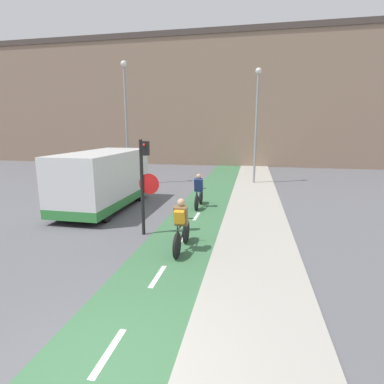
% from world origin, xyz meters
% --- Properties ---
extents(ground_plane, '(120.00, 120.00, 0.00)m').
position_xyz_m(ground_plane, '(0.00, 0.00, 0.00)').
color(ground_plane, '#5B5B60').
extents(bike_lane, '(2.16, 60.00, 0.02)m').
position_xyz_m(bike_lane, '(0.00, 0.00, 0.01)').
color(bike_lane, '#3D7047').
rests_on(bike_lane, ground_plane).
extents(building_row_background, '(60.00, 5.20, 11.88)m').
position_xyz_m(building_row_background, '(0.00, 27.05, 5.95)').
color(building_row_background, '#89705B').
rests_on(building_row_background, ground_plane).
extents(traffic_light_pole, '(0.67, 0.25, 3.11)m').
position_xyz_m(traffic_light_pole, '(-1.27, 5.70, 1.93)').
color(traffic_light_pole, black).
rests_on(traffic_light_pole, ground_plane).
extents(street_lamp_far, '(0.36, 0.36, 7.27)m').
position_xyz_m(street_lamp_far, '(-5.45, 14.12, 4.40)').
color(street_lamp_far, gray).
rests_on(street_lamp_far, ground_plane).
extents(street_lamp_sidewalk, '(0.36, 0.36, 6.94)m').
position_xyz_m(street_lamp_sidewalk, '(2.22, 15.97, 4.23)').
color(street_lamp_sidewalk, gray).
rests_on(street_lamp_sidewalk, ground_plane).
extents(cyclist_near, '(0.46, 1.84, 1.54)m').
position_xyz_m(cyclist_near, '(0.18, 4.64, 0.72)').
color(cyclist_near, black).
rests_on(cyclist_near, ground_plane).
extents(cyclist_far, '(0.46, 1.78, 1.51)m').
position_xyz_m(cyclist_far, '(-0.17, 9.46, 0.67)').
color(cyclist_far, black).
rests_on(cyclist_far, ground_plane).
extents(van, '(2.17, 5.32, 2.47)m').
position_xyz_m(van, '(-4.16, 8.44, 1.22)').
color(van, silver).
rests_on(van, ground_plane).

